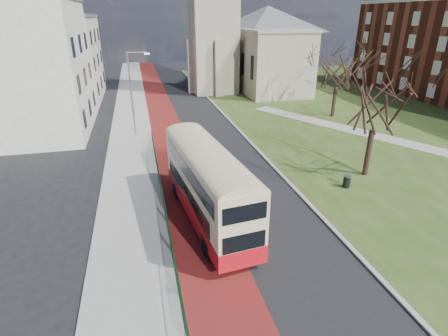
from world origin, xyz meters
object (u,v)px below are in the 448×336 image
object	(u,v)px
winter_tree_far	(339,63)
bus	(208,182)
winter_tree_near	(379,92)
litter_bin	(347,181)
streetlamp	(132,90)

from	to	relation	value
winter_tree_far	bus	bearing A→B (deg)	-134.70
winter_tree_near	litter_bin	bearing A→B (deg)	-147.91
winter_tree_near	streetlamp	bearing A→B (deg)	140.02
bus	winter_tree_near	world-z (taller)	winter_tree_near
winter_tree_near	litter_bin	distance (m)	6.56
bus	winter_tree_far	bearing A→B (deg)	38.80
winter_tree_far	litter_bin	bearing A→B (deg)	-116.99
streetlamp	litter_bin	distance (m)	21.42
litter_bin	bus	bearing A→B (deg)	-169.65
streetlamp	winter_tree_far	bearing A→B (deg)	4.76
winter_tree_far	litter_bin	world-z (taller)	winter_tree_far
bus	winter_tree_near	bearing A→B (deg)	8.71
streetlamp	winter_tree_near	bearing A→B (deg)	-39.98
streetlamp	litter_bin	xyz separation A→B (m)	(14.09, -15.60, -4.11)
winter_tree_near	bus	bearing A→B (deg)	-164.79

